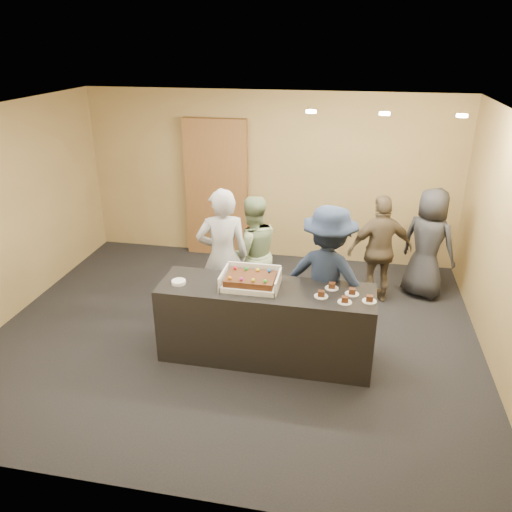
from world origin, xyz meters
name	(u,v)px	position (x,y,z in m)	size (l,w,h in m)	color
room	(233,233)	(0.00, 0.00, 1.35)	(6.04, 6.00, 2.70)	black
serving_counter	(266,323)	(0.47, -0.44, 0.45)	(2.40, 0.70, 0.90)	black
storage_cabinet	(216,189)	(-0.86, 2.41, 1.14)	(1.03, 0.15, 2.27)	brown
cake_box	(251,282)	(0.30, -0.42, 0.94)	(0.63, 0.44, 0.19)	white
sheet_cake	(251,279)	(0.29, -0.44, 1.00)	(0.54, 0.37, 0.11)	#3E1E0E
plate_stack	(179,282)	(-0.51, -0.52, 0.92)	(0.16, 0.16, 0.04)	white
slice_a	(321,295)	(1.08, -0.52, 0.92)	(0.15, 0.15, 0.07)	white
slice_b	(332,286)	(1.18, -0.31, 0.92)	(0.15, 0.15, 0.07)	white
slice_c	(345,300)	(1.33, -0.60, 0.92)	(0.15, 0.15, 0.07)	white
slice_d	(352,292)	(1.40, -0.40, 0.92)	(0.15, 0.15, 0.07)	white
slice_e	(369,299)	(1.58, -0.53, 0.92)	(0.15, 0.15, 0.07)	white
person_server_grey	(223,257)	(-0.21, 0.29, 0.89)	(0.65, 0.43, 1.79)	#A5A5AA
person_sage_man	(252,253)	(0.08, 0.70, 0.79)	(0.77, 0.60, 1.59)	gray
person_navy_man	(328,278)	(1.12, 0.01, 0.87)	(1.12, 0.65, 1.74)	#1A253C
person_brown_extra	(380,250)	(1.76, 1.20, 0.77)	(0.90, 0.38, 1.54)	brown
person_dark_suit	(428,244)	(2.42, 1.51, 0.79)	(0.77, 0.50, 1.59)	#2A2B30
ceiling_spotlights	(385,114)	(1.60, 0.50, 2.67)	(1.72, 0.12, 0.03)	#FFEAC6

